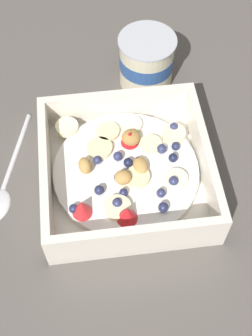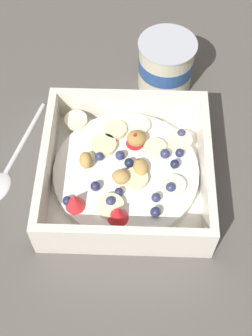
% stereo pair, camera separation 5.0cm
% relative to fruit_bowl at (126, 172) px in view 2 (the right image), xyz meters
% --- Properties ---
extents(ground_plane, '(2.40, 2.40, 0.00)m').
position_rel_fruit_bowl_xyz_m(ground_plane, '(-0.02, 0.01, -0.02)').
color(ground_plane, '#56514C').
extents(fruit_bowl, '(0.21, 0.21, 0.06)m').
position_rel_fruit_bowl_xyz_m(fruit_bowl, '(0.00, 0.00, 0.00)').
color(fruit_bowl, white).
rests_on(fruit_bowl, ground).
extents(spoon, '(0.07, 0.17, 0.01)m').
position_rel_fruit_bowl_xyz_m(spoon, '(-0.16, 0.01, -0.02)').
color(spoon, silver).
rests_on(spoon, ground).
extents(yogurt_cup, '(0.08, 0.08, 0.08)m').
position_rel_fruit_bowl_xyz_m(yogurt_cup, '(0.05, 0.17, 0.02)').
color(yogurt_cup, beige).
rests_on(yogurt_cup, ground).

